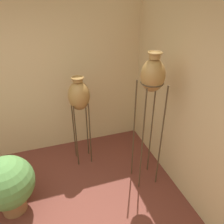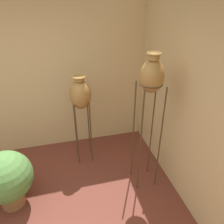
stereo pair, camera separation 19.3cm
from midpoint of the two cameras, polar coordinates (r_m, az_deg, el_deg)
wall_back at (r=3.84m, az=-22.55°, el=7.89°), size 8.34×0.06×2.70m
vase_stand_tall at (r=2.72m, az=12.33°, el=8.12°), size 0.30×0.30×1.98m
vase_stand_medium at (r=3.33m, az=-6.62°, el=4.22°), size 0.33×0.33×1.52m
potted_plant at (r=3.21m, az=-24.23°, el=-15.58°), size 0.67×0.67×0.84m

